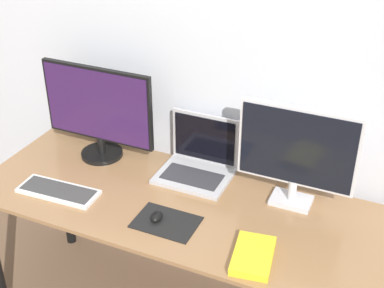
{
  "coord_description": "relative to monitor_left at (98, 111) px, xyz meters",
  "views": [
    {
      "loc": [
        0.78,
        -1.31,
        2.06
      ],
      "look_at": [
        -0.01,
        0.45,
        0.95
      ],
      "focal_mm": 50.0,
      "sensor_mm": 36.0,
      "label": 1
    }
  ],
  "objects": [
    {
      "name": "mouse",
      "position": [
        0.48,
        -0.35,
        -0.22
      ],
      "size": [
        0.04,
        0.07,
        0.03
      ],
      "color": "black",
      "rests_on": "mousepad"
    },
    {
      "name": "laptop",
      "position": [
        0.49,
        0.05,
        -0.18
      ],
      "size": [
        0.32,
        0.26,
        0.26
      ],
      "color": "#ADADB2",
      "rests_on": "desk"
    },
    {
      "name": "book",
      "position": [
        0.9,
        -0.4,
        -0.22
      ],
      "size": [
        0.17,
        0.24,
        0.03
      ],
      "color": "yellow",
      "rests_on": "desk"
    },
    {
      "name": "monitor_left",
      "position": [
        0.0,
        0.0,
        0.0
      ],
      "size": [
        0.56,
        0.2,
        0.45
      ],
      "color": "black",
      "rests_on": "desk"
    },
    {
      "name": "monitor_right",
      "position": [
        0.94,
        0.0,
        0.01
      ],
      "size": [
        0.48,
        0.12,
        0.44
      ],
      "color": "silver",
      "rests_on": "desk"
    },
    {
      "name": "keyboard",
      "position": [
        -0.0,
        -0.35,
        -0.23
      ],
      "size": [
        0.36,
        0.15,
        0.02
      ],
      "color": "silver",
      "rests_on": "desk"
    },
    {
      "name": "wall_back",
      "position": [
        0.52,
        0.21,
        0.29
      ],
      "size": [
        7.0,
        0.05,
        2.5
      ],
      "color": "silver",
      "rests_on": "ground_plane"
    },
    {
      "name": "desk",
      "position": [
        0.52,
        -0.2,
        -0.34
      ],
      "size": [
        1.84,
        0.68,
        0.72
      ],
      "color": "olive",
      "rests_on": "ground_plane"
    },
    {
      "name": "mousepad",
      "position": [
        0.52,
        -0.34,
        -0.24
      ],
      "size": [
        0.25,
        0.18,
        0.0
      ],
      "color": "black",
      "rests_on": "desk"
    }
  ]
}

